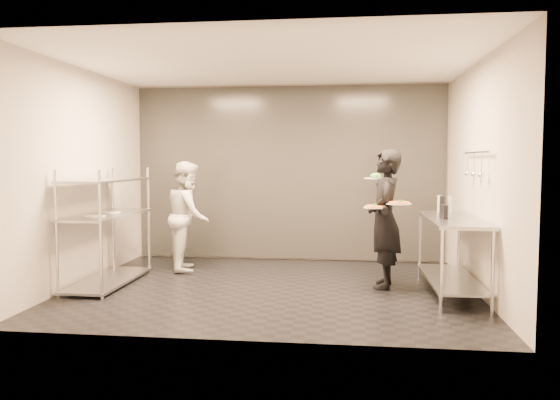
# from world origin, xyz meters

# --- Properties ---
(room_shell) EXTENTS (5.00, 4.00, 2.80)m
(room_shell) POSITION_xyz_m (0.00, 1.18, 1.40)
(room_shell) COLOR black
(room_shell) RESTS_ON ground
(pass_rack) EXTENTS (0.60, 1.60, 1.50)m
(pass_rack) POSITION_xyz_m (-2.15, -0.00, 0.77)
(pass_rack) COLOR silver
(pass_rack) RESTS_ON ground
(prep_counter) EXTENTS (0.60, 1.80, 0.92)m
(prep_counter) POSITION_xyz_m (2.18, 0.00, 0.63)
(prep_counter) COLOR silver
(prep_counter) RESTS_ON ground
(utensil_rail) EXTENTS (0.07, 1.20, 0.31)m
(utensil_rail) POSITION_xyz_m (2.43, -0.00, 1.55)
(utensil_rail) COLOR silver
(utensil_rail) RESTS_ON room_shell
(waiter) EXTENTS (0.47, 0.67, 1.74)m
(waiter) POSITION_xyz_m (1.40, 0.23, 0.87)
(waiter) COLOR black
(waiter) RESTS_ON ground
(chef) EXTENTS (0.76, 0.89, 1.59)m
(chef) POSITION_xyz_m (-1.37, 1.01, 0.79)
(chef) COLOR silver
(chef) RESTS_ON ground
(pizza_plate_near) EXTENTS (0.28, 0.28, 0.05)m
(pizza_plate_near) POSITION_xyz_m (1.27, 0.01, 1.04)
(pizza_plate_near) COLOR white
(pizza_plate_near) RESTS_ON waiter
(pizza_plate_far) EXTENTS (0.31, 0.31, 0.05)m
(pizza_plate_far) POSITION_xyz_m (1.55, -0.01, 1.09)
(pizza_plate_far) COLOR white
(pizza_plate_far) RESTS_ON waiter
(salad_plate) EXTENTS (0.30, 0.30, 0.07)m
(salad_plate) POSITION_xyz_m (1.30, 0.53, 1.39)
(salad_plate) COLOR white
(salad_plate) RESTS_ON waiter
(pos_monitor) EXTENTS (0.06, 0.23, 0.16)m
(pos_monitor) POSITION_xyz_m (2.06, -0.10, 1.00)
(pos_monitor) COLOR black
(pos_monitor) RESTS_ON prep_counter
(bottle_green) EXTENTS (0.06, 0.06, 0.23)m
(bottle_green) POSITION_xyz_m (2.15, 0.70, 1.03)
(bottle_green) COLOR #96A496
(bottle_green) RESTS_ON prep_counter
(bottle_clear) EXTENTS (0.07, 0.07, 0.22)m
(bottle_clear) POSITION_xyz_m (2.26, 0.60, 1.03)
(bottle_clear) COLOR #96A496
(bottle_clear) RESTS_ON prep_counter
(bottle_dark) EXTENTS (0.07, 0.07, 0.22)m
(bottle_dark) POSITION_xyz_m (2.15, 0.56, 1.03)
(bottle_dark) COLOR black
(bottle_dark) RESTS_ON prep_counter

